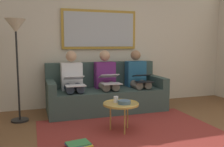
# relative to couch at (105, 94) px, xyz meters

# --- Properties ---
(wall_rear) EXTENTS (6.00, 0.12, 2.60)m
(wall_rear) POSITION_rel_couch_xyz_m (0.00, -0.48, 0.99)
(wall_rear) COLOR beige
(wall_rear) RESTS_ON ground_plane
(area_rug) EXTENTS (2.60, 1.80, 0.01)m
(area_rug) POSITION_rel_couch_xyz_m (0.00, 1.27, -0.31)
(area_rug) COLOR maroon
(area_rug) RESTS_ON ground_plane
(couch) EXTENTS (2.20, 0.90, 0.90)m
(couch) POSITION_rel_couch_xyz_m (0.00, 0.00, 0.00)
(couch) COLOR #384C47
(couch) RESTS_ON ground_plane
(framed_mirror) EXTENTS (1.54, 0.05, 0.78)m
(framed_mirror) POSITION_rel_couch_xyz_m (0.00, -0.39, 1.24)
(framed_mirror) COLOR #B7892D
(coffee_table) EXTENTS (0.52, 0.52, 0.42)m
(coffee_table) POSITION_rel_couch_xyz_m (0.12, 1.22, 0.09)
(coffee_table) COLOR tan
(coffee_table) RESTS_ON ground_plane
(cup) EXTENTS (0.07, 0.07, 0.09)m
(cup) POSITION_rel_couch_xyz_m (0.18, 1.14, 0.15)
(cup) COLOR silver
(cup) RESTS_ON coffee_table
(bowl) EXTENTS (0.19, 0.19, 0.05)m
(bowl) POSITION_rel_couch_xyz_m (0.09, 1.26, 0.13)
(bowl) COLOR slate
(bowl) RESTS_ON coffee_table
(person_left) EXTENTS (0.38, 0.58, 1.14)m
(person_left) POSITION_rel_couch_xyz_m (-0.64, 0.07, 0.30)
(person_left) COLOR #235B84
(person_left) RESTS_ON couch
(laptop_black) EXTENTS (0.31, 0.33, 0.14)m
(laptop_black) POSITION_rel_couch_xyz_m (-0.64, 0.32, 0.31)
(laptop_black) COLOR black
(person_middle) EXTENTS (0.38, 0.58, 1.14)m
(person_middle) POSITION_rel_couch_xyz_m (0.00, 0.07, 0.30)
(person_middle) COLOR #66236B
(person_middle) RESTS_ON couch
(laptop_silver) EXTENTS (0.34, 0.39, 0.17)m
(laptop_silver) POSITION_rel_couch_xyz_m (0.00, 0.30, 0.32)
(laptop_silver) COLOR silver
(person_right) EXTENTS (0.38, 0.58, 1.14)m
(person_right) POSITION_rel_couch_xyz_m (0.64, 0.07, 0.30)
(person_right) COLOR silver
(person_right) RESTS_ON couch
(laptop_white) EXTENTS (0.34, 0.37, 0.16)m
(laptop_white) POSITION_rel_couch_xyz_m (0.64, 0.30, 0.32)
(laptop_white) COLOR white
(magazine_stack) EXTENTS (0.33, 0.28, 0.05)m
(magazine_stack) POSITION_rel_couch_xyz_m (0.81, 1.60, -0.28)
(magazine_stack) COLOR red
(magazine_stack) RESTS_ON ground_plane
(standing_lamp) EXTENTS (0.32, 0.32, 1.66)m
(standing_lamp) POSITION_rel_couch_xyz_m (1.55, 0.27, 1.06)
(standing_lamp) COLOR black
(standing_lamp) RESTS_ON ground_plane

